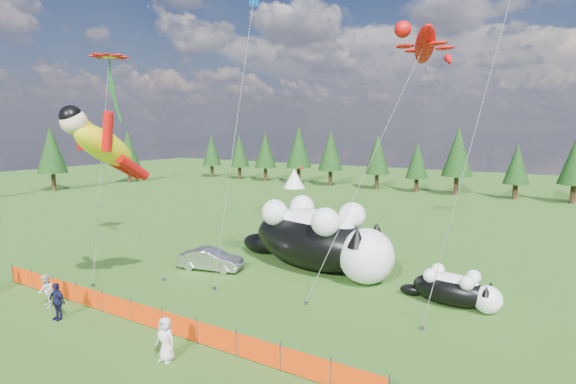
{
  "coord_description": "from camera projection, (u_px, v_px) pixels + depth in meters",
  "views": [
    {
      "loc": [
        15.1,
        -15.71,
        8.67
      ],
      "look_at": [
        3.02,
        4.0,
        5.36
      ],
      "focal_mm": 28.0,
      "sensor_mm": 36.0,
      "label": 1
    }
  ],
  "objects": [
    {
      "name": "superhero_kite",
      "position": [
        104.0,
        146.0,
        21.56
      ],
      "size": [
        5.27,
        6.34,
        10.24
      ],
      "color": "yellow",
      "rests_on": "ground"
    },
    {
      "name": "festival_tents",
      "position": [
        517.0,
        193.0,
        50.17
      ],
      "size": [
        50.0,
        3.2,
        2.8
      ],
      "primitive_type": null,
      "color": "white",
      "rests_on": "ground"
    },
    {
      "name": "flower_kite",
      "position": [
        109.0,
        59.0,
        28.23
      ],
      "size": [
        4.6,
        5.66,
        14.06
      ],
      "color": "red",
      "rests_on": "ground"
    },
    {
      "name": "tree_line",
      "position": [
        430.0,
        163.0,
        59.71
      ],
      "size": [
        90.0,
        4.0,
        8.0
      ],
      "primitive_type": null,
      "color": "black",
      "rests_on": "ground"
    },
    {
      "name": "spectator_b",
      "position": [
        46.0,
        291.0,
        21.74
      ],
      "size": [
        0.93,
        0.76,
        1.65
      ],
      "primitive_type": "imported",
      "rotation": [
        0.0,
        0.0,
        -0.42
      ],
      "color": "silver",
      "rests_on": "ground"
    },
    {
      "name": "spectator_e",
      "position": [
        166.0,
        339.0,
        16.75
      ],
      "size": [
        0.85,
        0.57,
        1.7
      ],
      "primitive_type": "imported",
      "rotation": [
        0.0,
        0.0,
        0.03
      ],
      "color": "silver",
      "rests_on": "ground"
    },
    {
      "name": "cat_small",
      "position": [
        455.0,
        289.0,
        21.98
      ],
      "size": [
        5.02,
        2.14,
        1.81
      ],
      "rotation": [
        0.0,
        0.0,
        -0.11
      ],
      "color": "black",
      "rests_on": "ground"
    },
    {
      "name": "diamond_kite_a",
      "position": [
        252.0,
        9.0,
        27.13
      ],
      "size": [
        1.84,
        5.96,
        17.59
      ],
      "color": "#0B4CB0",
      "rests_on": "ground"
    },
    {
      "name": "car",
      "position": [
        211.0,
        259.0,
        27.57
      ],
      "size": [
        4.18,
        2.31,
        1.3
      ],
      "primitive_type": "imported",
      "rotation": [
        0.0,
        0.0,
        1.82
      ],
      "color": "silver",
      "rests_on": "ground"
    },
    {
      "name": "safety_fence",
      "position": [
        146.0,
        316.0,
        19.7
      ],
      "size": [
        22.06,
        0.06,
        1.1
      ],
      "color": "#262626",
      "rests_on": "ground"
    },
    {
      "name": "spectator_c",
      "position": [
        57.0,
        301.0,
        20.37
      ],
      "size": [
        1.05,
        0.58,
        1.74
      ],
      "primitive_type": "imported",
      "rotation": [
        0.0,
        0.0,
        0.06
      ],
      "color": "#131435",
      "rests_on": "ground"
    },
    {
      "name": "gecko_kite",
      "position": [
        425.0,
        45.0,
        27.3
      ],
      "size": [
        5.3,
        13.57,
        16.97
      ],
      "color": "red",
      "rests_on": "ground"
    },
    {
      "name": "ground",
      "position": [
        194.0,
        304.0,
        22.3
      ],
      "size": [
        160.0,
        160.0,
        0.0
      ],
      "primitive_type": "plane",
      "color": "#14390A",
      "rests_on": "ground"
    },
    {
      "name": "cat_large",
      "position": [
        318.0,
        237.0,
        27.48
      ],
      "size": [
        11.63,
        5.94,
        4.24
      ],
      "rotation": [
        0.0,
        0.0,
        -0.22
      ],
      "color": "black",
      "rests_on": "ground"
    }
  ]
}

